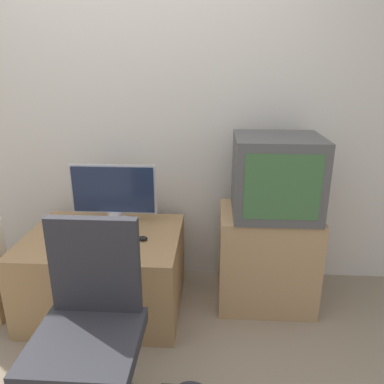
{
  "coord_description": "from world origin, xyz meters",
  "views": [
    {
      "loc": [
        0.54,
        -1.35,
        1.58
      ],
      "look_at": [
        0.4,
        0.97,
        0.79
      ],
      "focal_mm": 35.0,
      "sensor_mm": 36.0,
      "label": 1
    }
  ],
  "objects_px": {
    "keyboard": "(106,237)",
    "mouse": "(142,239)",
    "main_monitor": "(114,195)",
    "office_chair": "(91,342)",
    "crt_tv": "(276,176)"
  },
  "relations": [
    {
      "from": "keyboard",
      "to": "mouse",
      "type": "xyz_separation_m",
      "value": [
        0.24,
        -0.02,
        0.01
      ]
    },
    {
      "from": "crt_tv",
      "to": "office_chair",
      "type": "height_order",
      "value": "crt_tv"
    },
    {
      "from": "main_monitor",
      "to": "keyboard",
      "type": "height_order",
      "value": "main_monitor"
    },
    {
      "from": "main_monitor",
      "to": "mouse",
      "type": "bearing_deg",
      "value": -47.4
    },
    {
      "from": "main_monitor",
      "to": "crt_tv",
      "type": "distance_m",
      "value": 1.08
    },
    {
      "from": "keyboard",
      "to": "mouse",
      "type": "bearing_deg",
      "value": -5.75
    },
    {
      "from": "office_chair",
      "to": "keyboard",
      "type": "bearing_deg",
      "value": 100.52
    },
    {
      "from": "main_monitor",
      "to": "mouse",
      "type": "relative_size",
      "value": 8.82
    },
    {
      "from": "keyboard",
      "to": "mouse",
      "type": "height_order",
      "value": "mouse"
    },
    {
      "from": "main_monitor",
      "to": "office_chair",
      "type": "distance_m",
      "value": 1.09
    },
    {
      "from": "keyboard",
      "to": "mouse",
      "type": "relative_size",
      "value": 5.52
    },
    {
      "from": "keyboard",
      "to": "crt_tv",
      "type": "distance_m",
      "value": 1.14
    },
    {
      "from": "main_monitor",
      "to": "office_chair",
      "type": "xyz_separation_m",
      "value": [
        0.15,
        -1.03,
        -0.32
      ]
    },
    {
      "from": "keyboard",
      "to": "crt_tv",
      "type": "xyz_separation_m",
      "value": [
        1.07,
        0.16,
        0.37
      ]
    },
    {
      "from": "mouse",
      "to": "crt_tv",
      "type": "bearing_deg",
      "value": 12.76
    }
  ]
}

